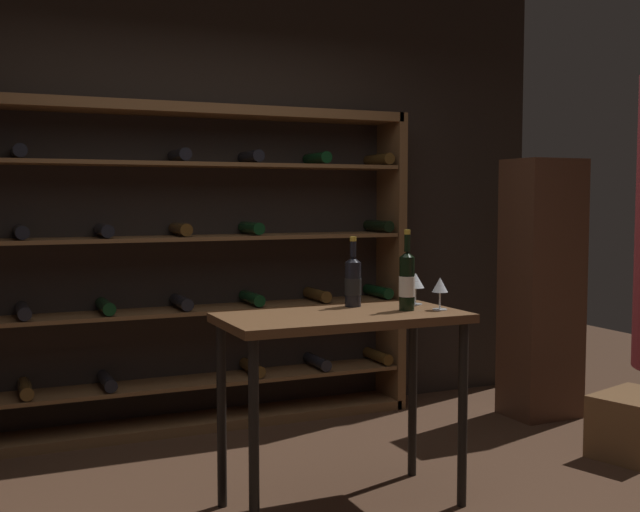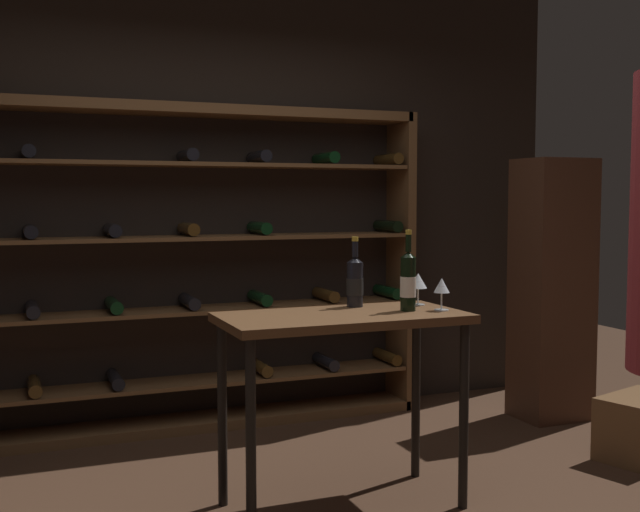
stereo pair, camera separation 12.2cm
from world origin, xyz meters
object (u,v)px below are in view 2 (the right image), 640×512
object	(u,v)px
display_cabinet	(552,289)
wine_glass_stemmed_right	(442,287)
wine_rack	(152,271)
tasting_table	(343,339)
wine_bottle_gold_foil	(408,281)
wine_bottle_amber_reserve	(355,281)
wine_glass_stemmed_left	(418,282)

from	to	relation	value
display_cabinet	wine_glass_stemmed_right	size ratio (longest dim) A/B	10.94
wine_rack	tasting_table	distance (m)	1.63
wine_glass_stemmed_right	wine_rack	bearing A→B (deg)	123.80
wine_rack	wine_glass_stemmed_right	world-z (taller)	wine_rack
wine_bottle_gold_foil	wine_bottle_amber_reserve	bearing A→B (deg)	127.68
tasting_table	display_cabinet	size ratio (longest dim) A/B	0.67
tasting_table	display_cabinet	xyz separation A→B (m)	(1.85, 0.86, 0.05)
display_cabinet	wine_bottle_gold_foil	distance (m)	1.78
tasting_table	wine_rack	bearing A→B (deg)	111.60
wine_rack	wine_glass_stemmed_left	bearing A→B (deg)	-52.70
tasting_table	wine_glass_stemmed_right	bearing A→B (deg)	-10.13
wine_rack	display_cabinet	bearing A→B (deg)	-14.76
wine_rack	wine_bottle_gold_foil	xyz separation A→B (m)	(0.91, -1.53, 0.05)
wine_bottle_amber_reserve	wine_glass_stemmed_left	bearing A→B (deg)	-12.21
wine_glass_stemmed_left	tasting_table	bearing A→B (deg)	-165.04
wine_glass_stemmed_left	wine_bottle_amber_reserve	bearing A→B (deg)	167.79
tasting_table	wine_glass_stemmed_right	xyz separation A→B (m)	(0.47, -0.08, 0.23)
display_cabinet	wine_bottle_amber_reserve	size ratio (longest dim) A/B	4.93
wine_bottle_amber_reserve	wine_glass_stemmed_right	xyz separation A→B (m)	(0.32, -0.27, -0.01)
tasting_table	wine_bottle_amber_reserve	distance (m)	0.34
display_cabinet	wine_glass_stemmed_left	distance (m)	1.58
tasting_table	wine_bottle_gold_foil	bearing A→B (deg)	-5.72
wine_glass_stemmed_right	display_cabinet	bearing A→B (deg)	34.31
wine_bottle_gold_foil	wine_glass_stemmed_right	bearing A→B (deg)	-19.08
wine_rack	wine_glass_stemmed_right	distance (m)	1.91
wine_bottle_gold_foil	wine_glass_stemmed_left	bearing A→B (deg)	47.95
wine_rack	wine_glass_stemmed_left	size ratio (longest dim) A/B	21.81
display_cabinet	wine_bottle_amber_reserve	world-z (taller)	display_cabinet
wine_bottle_gold_foil	wine_glass_stemmed_right	world-z (taller)	wine_bottle_gold_foil
wine_bottle_gold_foil	wine_rack	bearing A→B (deg)	120.74
wine_rack	wine_glass_stemmed_right	bearing A→B (deg)	-56.20
wine_bottle_gold_foil	wine_bottle_amber_reserve	size ratio (longest dim) A/B	1.11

